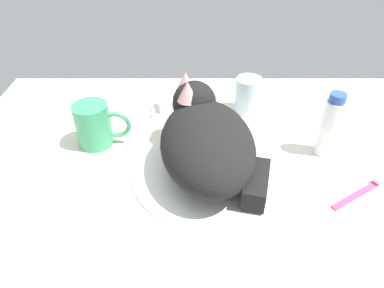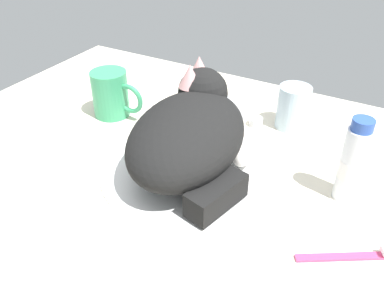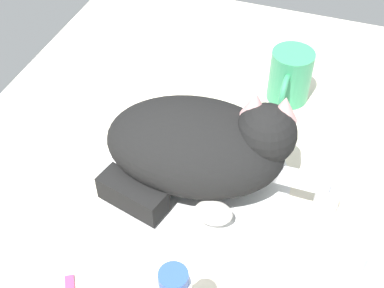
{
  "view_description": "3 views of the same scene",
  "coord_description": "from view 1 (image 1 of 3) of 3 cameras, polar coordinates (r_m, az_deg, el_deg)",
  "views": [
    {
      "loc": [
        -2.91,
        -53.03,
        47.81
      ],
      "look_at": [
        -2.85,
        1.99,
        5.65
      ],
      "focal_mm": 32.8,
      "sensor_mm": 36.0,
      "label": 1
    },
    {
      "loc": [
        28.62,
        -49.44,
        43.61
      ],
      "look_at": [
        1.81,
        -1.63,
        7.22
      ],
      "focal_mm": 38.15,
      "sensor_mm": 36.0,
      "label": 2
    },
    {
      "loc": [
        51.41,
        17.68,
        61.88
      ],
      "look_at": [
        -0.64,
        -0.64,
        6.53
      ],
      "focal_mm": 48.28,
      "sensor_mm": 36.0,
      "label": 3
    }
  ],
  "objects": [
    {
      "name": "toothpaste_bottle",
      "position": [
        0.78,
        21.4,
        2.66
      ],
      "size": [
        3.91,
        3.91,
        14.42
      ],
      "color": "white",
      "rests_on": "ground_plane"
    },
    {
      "name": "sink_basin",
      "position": [
        0.71,
        2.3,
        -4.28
      ],
      "size": [
        30.36,
        30.36,
        0.98
      ],
      "primitive_type": "cylinder",
      "color": "white",
      "rests_on": "ground_plane"
    },
    {
      "name": "cat",
      "position": [
        0.68,
        2.34,
        0.86
      ],
      "size": [
        22.51,
        29.43,
        15.38
      ],
      "color": "black",
      "rests_on": "sink_basin"
    },
    {
      "name": "toothbrush",
      "position": [
        0.74,
        25.89,
        -6.84
      ],
      "size": [
        12.53,
        8.38,
        1.6
      ],
      "color": "#D83F72",
      "rests_on": "ground_plane"
    },
    {
      "name": "rinse_cup",
      "position": [
        0.89,
        9.01,
        7.88
      ],
      "size": [
        6.41,
        6.41,
        8.94
      ],
      "color": "silver",
      "rests_on": "ground_plane"
    },
    {
      "name": "faucet",
      "position": [
        0.85,
        1.92,
        5.55
      ],
      "size": [
        11.96,
        11.15,
        6.49
      ],
      "color": "silver",
      "rests_on": "ground_plane"
    },
    {
      "name": "soap_bar",
      "position": [
        0.89,
        -3.59,
        6.57
      ],
      "size": [
        6.92,
        5.9,
        2.5
      ],
      "primitive_type": "cube",
      "rotation": [
        0.0,
        0.0,
        0.22
      ],
      "color": "white",
      "rests_on": "soap_dish"
    },
    {
      "name": "ground_plane",
      "position": [
        0.72,
        2.26,
        -5.45
      ],
      "size": [
        110.0,
        82.5,
        3.0
      ],
      "primitive_type": "cube",
      "color": "silver"
    },
    {
      "name": "coffee_mug",
      "position": [
        0.79,
        -15.58,
        3.0
      ],
      "size": [
        12.04,
        7.58,
        9.86
      ],
      "color": "#389966",
      "rests_on": "ground_plane"
    },
    {
      "name": "soap_dish",
      "position": [
        0.9,
        -3.54,
        5.55
      ],
      "size": [
        9.0,
        6.4,
        1.2
      ],
      "primitive_type": "cube",
      "color": "white",
      "rests_on": "ground_plane"
    }
  ]
}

